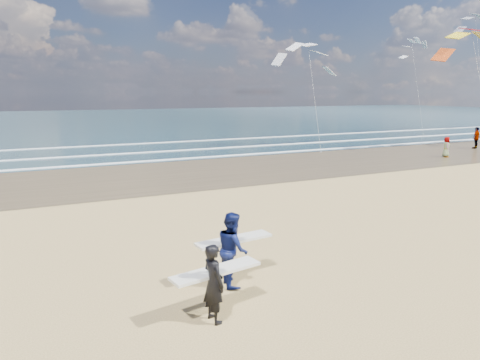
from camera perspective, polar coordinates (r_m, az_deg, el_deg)
name	(u,v)px	position (r m, az deg, el deg)	size (l,w,h in m)	color
wet_sand_strip	(377,156)	(36.46, 17.85, 3.11)	(220.00, 12.00, 0.01)	#4C3F29
ocean	(181,119)	(84.31, -7.91, 8.10)	(220.00, 100.00, 0.02)	#1B363D
foam_breakers	(308,142)	(44.34, 9.02, 5.01)	(220.00, 11.70, 0.05)	white
surfer_near	(214,282)	(9.81, -3.50, -13.36)	(2.26, 1.17, 1.82)	black
surfer_far	(233,248)	(11.50, -0.99, -9.08)	(2.25, 1.28, 1.99)	#0D164A
beachgoer_0	(446,147)	(37.64, 25.80, 3.98)	(0.79, 0.51, 1.61)	#4F403A
beachgoer_1	(476,138)	(44.57, 28.98, 4.95)	(1.16, 0.48, 1.98)	#433C31
kite_0	(478,66)	(42.38, 29.11, 13.09)	(7.55, 4.93, 11.79)	slate
kite_1	(312,80)	(39.66, 9.62, 12.99)	(6.54, 4.82, 10.55)	slate
kite_2	(479,63)	(60.90, 29.30, 13.47)	(5.98, 4.76, 15.55)	slate
kite_5	(417,82)	(58.41, 22.49, 12.03)	(4.58, 4.60, 12.27)	slate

